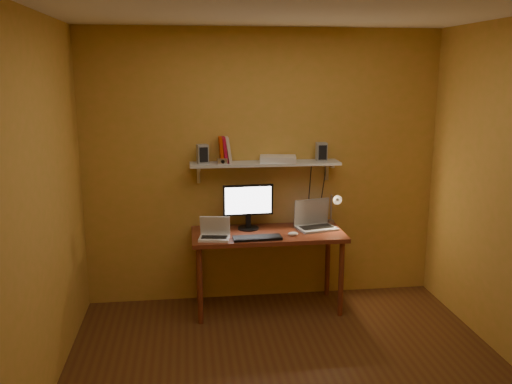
{
  "coord_description": "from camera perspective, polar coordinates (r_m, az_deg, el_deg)",
  "views": [
    {
      "loc": [
        -0.72,
        -3.46,
        2.2
      ],
      "look_at": [
        -0.13,
        1.18,
        1.16
      ],
      "focal_mm": 38.0,
      "sensor_mm": 36.0,
      "label": 1
    }
  ],
  "objects": [
    {
      "name": "keyboard",
      "position": [
        4.81,
        0.14,
        -4.85
      ],
      "size": [
        0.44,
        0.16,
        0.02
      ],
      "primitive_type": "cube",
      "rotation": [
        0.0,
        0.0,
        0.04
      ],
      "color": "black",
      "rests_on": "desk"
    },
    {
      "name": "speaker_right",
      "position": [
        5.15,
        6.9,
        4.23
      ],
      "size": [
        0.1,
        0.1,
        0.17
      ],
      "primitive_type": "cube",
      "rotation": [
        0.0,
        0.0,
        -0.01
      ],
      "color": "gray",
      "rests_on": "wall_shelf"
    },
    {
      "name": "mouse",
      "position": [
        4.92,
        3.92,
        -4.41
      ],
      "size": [
        0.1,
        0.07,
        0.03
      ],
      "primitive_type": "ellipsoid",
      "rotation": [
        0.0,
        0.0,
        0.12
      ],
      "color": "white",
      "rests_on": "desk"
    },
    {
      "name": "desk_lamp",
      "position": [
        5.21,
        8.27,
        -1.36
      ],
      "size": [
        0.09,
        0.23,
        0.38
      ],
      "color": "silver",
      "rests_on": "desk"
    },
    {
      "name": "netbook",
      "position": [
        4.83,
        -4.38,
        -4.27
      ],
      "size": [
        0.29,
        0.23,
        0.2
      ],
      "rotation": [
        0.0,
        0.0,
        -0.16
      ],
      "color": "white",
      "rests_on": "desk"
    },
    {
      "name": "desk",
      "position": [
        5.03,
        1.26,
        -5.2
      ],
      "size": [
        1.4,
        0.6,
        0.75
      ],
      "color": "maroon",
      "rests_on": "ground"
    },
    {
      "name": "wall_shelf",
      "position": [
        5.06,
        0.97,
        2.99
      ],
      "size": [
        1.4,
        0.25,
        0.21
      ],
      "color": "silver",
      "rests_on": "room"
    },
    {
      "name": "router",
      "position": [
        5.07,
        2.33,
        3.5
      ],
      "size": [
        0.37,
        0.27,
        0.06
      ],
      "primitive_type": "cube",
      "rotation": [
        0.0,
        0.0,
        -0.17
      ],
      "color": "white",
      "rests_on": "wall_shelf"
    },
    {
      "name": "speaker_left",
      "position": [
        5.0,
        -5.65,
        4.0
      ],
      "size": [
        0.11,
        0.11,
        0.17
      ],
      "primitive_type": "cube",
      "rotation": [
        0.0,
        0.0,
        0.19
      ],
      "color": "gray",
      "rests_on": "wall_shelf"
    },
    {
      "name": "monitor",
      "position": [
        5.05,
        -0.83,
        -1.31
      ],
      "size": [
        0.47,
        0.21,
        0.42
      ],
      "rotation": [
        0.0,
        0.0,
        0.05
      ],
      "color": "black",
      "rests_on": "desk"
    },
    {
      "name": "shelf_camera",
      "position": [
        4.94,
        -3.56,
        3.24
      ],
      "size": [
        0.09,
        0.05,
        0.05
      ],
      "color": "silver",
      "rests_on": "wall_shelf"
    },
    {
      "name": "books",
      "position": [
        5.01,
        -3.3,
        4.45
      ],
      "size": [
        0.12,
        0.16,
        0.24
      ],
      "color": "#B92D00",
      "rests_on": "wall_shelf"
    },
    {
      "name": "room",
      "position": [
        3.65,
        4.32,
        -1.76
      ],
      "size": [
        3.44,
        3.24,
        2.64
      ],
      "color": "#553216",
      "rests_on": "ground"
    },
    {
      "name": "laptop",
      "position": [
        5.16,
        6.15,
        -3.0
      ],
      "size": [
        0.4,
        0.33,
        0.27
      ],
      "rotation": [
        0.0,
        0.0,
        0.23
      ],
      "color": "gray",
      "rests_on": "desk"
    }
  ]
}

